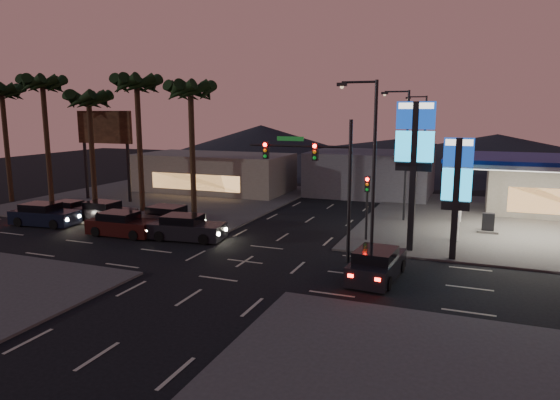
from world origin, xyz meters
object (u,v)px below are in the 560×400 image
at_px(car_lane_b_rear, 71,210).
at_px(pylon_sign_short, 457,180).
at_px(gas_station, 542,163).
at_px(car_lane_a_rear, 44,215).
at_px(pylon_sign_tall, 414,147).
at_px(car_lane_a_mid, 122,225).
at_px(car_lane_b_front, 170,218).
at_px(suv_station, 377,264).
at_px(car_lane_b_mid, 105,212).
at_px(traffic_signal_mast, 319,169).
at_px(car_lane_a_front, 186,228).

bearing_deg(car_lane_b_rear, pylon_sign_short, -2.86).
height_order(gas_station, pylon_sign_short, pylon_sign_short).
xyz_separation_m(gas_station, car_lane_a_rear, (-34.02, -9.06, -4.31)).
xyz_separation_m(pylon_sign_tall, car_lane_a_mid, (-19.01, -2.99, -5.64)).
distance_m(pylon_sign_short, car_lane_a_rear, 29.32).
relative_size(car_lane_b_front, suv_station, 1.02).
bearing_deg(car_lane_b_mid, car_lane_a_mid, -37.14).
distance_m(traffic_signal_mast, car_lane_b_rear, 22.95).
bearing_deg(gas_station, suv_station, -124.74).
distance_m(pylon_sign_short, car_lane_a_mid, 21.95).
bearing_deg(car_lane_a_rear, car_lane_b_front, 15.17).
relative_size(pylon_sign_tall, car_lane_a_mid, 1.79).
height_order(gas_station, car_lane_a_front, gas_station).
height_order(pylon_sign_tall, car_lane_a_rear, pylon_sign_tall).
height_order(gas_station, pylon_sign_tall, pylon_sign_tall).
bearing_deg(car_lane_b_front, traffic_signal_mast, -15.74).
bearing_deg(gas_station, car_lane_a_mid, -160.31).
relative_size(car_lane_b_rear, suv_station, 0.82).
bearing_deg(car_lane_b_rear, car_lane_a_mid, -23.72).
bearing_deg(suv_station, car_lane_a_front, 165.92).
height_order(car_lane_b_front, car_lane_b_mid, car_lane_b_front).
xyz_separation_m(pylon_sign_short, car_lane_b_rear, (-29.37, 1.47, -4.05)).
height_order(car_lane_a_rear, car_lane_b_mid, car_lane_a_rear).
distance_m(car_lane_a_front, suv_station, 13.70).
xyz_separation_m(pylon_sign_tall, car_lane_b_mid, (-23.10, 0.11, -5.67)).
relative_size(car_lane_a_mid, car_lane_a_rear, 0.96).
distance_m(car_lane_a_mid, suv_station, 18.24).
bearing_deg(suv_station, pylon_sign_short, 53.65).
bearing_deg(gas_station, car_lane_a_rear, -165.09).
bearing_deg(car_lane_b_rear, car_lane_b_front, -2.85).
bearing_deg(car_lane_b_rear, suv_station, -13.43).
distance_m(gas_station, car_lane_a_mid, 28.48).
bearing_deg(car_lane_b_rear, gas_station, 9.95).
relative_size(car_lane_a_front, car_lane_b_front, 1.03).
relative_size(car_lane_a_rear, car_lane_b_front, 1.03).
distance_m(car_lane_a_mid, car_lane_b_mid, 5.13).
bearing_deg(pylon_sign_tall, traffic_signal_mast, -143.48).
bearing_deg(traffic_signal_mast, car_lane_a_mid, 177.89).
bearing_deg(car_lane_a_front, car_lane_b_mid, 164.24).
distance_m(car_lane_a_front, car_lane_b_mid, 9.19).
height_order(car_lane_b_mid, suv_station, suv_station).
relative_size(gas_station, car_lane_a_front, 2.34).
height_order(gas_station, car_lane_b_front, gas_station).
distance_m(gas_station, car_lane_b_mid, 31.56).
xyz_separation_m(gas_station, car_lane_a_front, (-21.76, -8.88, -4.32)).
bearing_deg(car_lane_a_front, pylon_sign_tall, 9.48).
distance_m(pylon_sign_tall, car_lane_b_rear, 27.49).
height_order(gas_station, car_lane_a_rear, gas_station).
distance_m(pylon_sign_short, traffic_signal_mast, 7.69).
relative_size(pylon_sign_short, car_lane_a_mid, 1.39).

